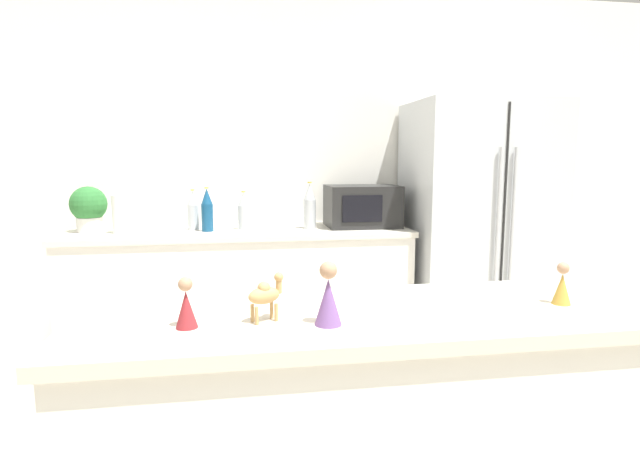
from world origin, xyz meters
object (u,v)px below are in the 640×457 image
(camel_figurine, at_px, (265,294))
(paper_towel_roll, at_px, (122,214))
(potted_plant, at_px, (89,208))
(back_bottle_1, at_px, (207,210))
(back_bottle_0, at_px, (193,211))
(back_bottle_2, at_px, (244,211))
(wise_man_figurine_blue, at_px, (186,306))
(wise_man_figurine_purple, at_px, (562,286))
(microwave, at_px, (362,206))
(back_bottle_3, at_px, (310,206))
(wise_man_figurine_crimson, at_px, (328,298))
(refrigerator, at_px, (477,231))

(camel_figurine, bearing_deg, paper_towel_roll, 110.65)
(potted_plant, bearing_deg, back_bottle_1, -7.54)
(back_bottle_0, bearing_deg, back_bottle_2, -3.10)
(paper_towel_roll, xyz_separation_m, wise_man_figurine_blue, (0.60, -2.08, 0.01))
(potted_plant, bearing_deg, wise_man_figurine_purple, -50.23)
(microwave, distance_m, back_bottle_0, 1.12)
(back_bottle_2, bearing_deg, back_bottle_3, -5.99)
(back_bottle_2, xyz_separation_m, wise_man_figurine_blue, (-0.15, -2.15, 0.01))
(back_bottle_3, xyz_separation_m, wise_man_figurine_purple, (0.39, -2.07, -0.02))
(microwave, height_order, back_bottle_1, back_bottle_1)
(wise_man_figurine_crimson, distance_m, wise_man_figurine_purple, 0.65)
(paper_towel_roll, height_order, microwave, microwave)
(potted_plant, xyz_separation_m, back_bottle_3, (1.40, -0.08, -0.01))
(back_bottle_1, bearing_deg, potted_plant, 172.46)
(back_bottle_3, bearing_deg, wise_man_figurine_purple, -79.33)
(back_bottle_2, distance_m, wise_man_figurine_blue, 2.16)
(back_bottle_2, relative_size, camel_figurine, 2.18)
(potted_plant, bearing_deg, back_bottle_3, -3.20)
(microwave, bearing_deg, paper_towel_roll, -177.27)
(back_bottle_0, bearing_deg, wise_man_figurine_purple, -61.77)
(back_bottle_2, height_order, wise_man_figurine_crimson, back_bottle_2)
(back_bottle_0, xyz_separation_m, wise_man_figurine_blue, (0.18, -2.17, 0.00))
(potted_plant, distance_m, wise_man_figurine_crimson, 2.50)
(wise_man_figurine_blue, bearing_deg, refrigerator, 49.86)
(refrigerator, relative_size, back_bottle_2, 6.97)
(wise_man_figurine_crimson, bearing_deg, back_bottle_0, 102.84)
(paper_towel_roll, relative_size, camel_figurine, 2.09)
(microwave, bearing_deg, back_bottle_1, -176.21)
(wise_man_figurine_purple, bearing_deg, camel_figurine, -178.72)
(back_bottle_3, relative_size, camel_figurine, 2.69)
(potted_plant, height_order, paper_towel_roll, potted_plant)
(potted_plant, xyz_separation_m, paper_towel_roll, (0.22, -0.10, -0.03))
(potted_plant, height_order, back_bottle_1, potted_plant)
(refrigerator, xyz_separation_m, potted_plant, (-2.57, 0.12, 0.19))
(paper_towel_roll, bearing_deg, back_bottle_1, 0.62)
(back_bottle_0, xyz_separation_m, camel_figurine, (0.36, -2.15, 0.02))
(microwave, bearing_deg, back_bottle_3, -172.46)
(potted_plant, relative_size, wise_man_figurine_crimson, 1.91)
(back_bottle_1, xyz_separation_m, camel_figurine, (0.26, -2.07, 0.01))
(refrigerator, height_order, back_bottle_1, refrigerator)
(paper_towel_roll, height_order, back_bottle_1, back_bottle_1)
(refrigerator, height_order, back_bottle_0, refrigerator)
(back_bottle_0, distance_m, wise_man_figurine_blue, 2.18)
(back_bottle_0, height_order, back_bottle_1, back_bottle_1)
(back_bottle_2, height_order, wise_man_figurine_blue, back_bottle_2)
(potted_plant, height_order, back_bottle_3, back_bottle_3)
(microwave, distance_m, wise_man_figurine_crimson, 2.27)
(back_bottle_0, distance_m, wise_man_figurine_purple, 2.42)
(potted_plant, height_order, wise_man_figurine_purple, potted_plant)
(back_bottle_1, bearing_deg, camel_figurine, -82.72)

